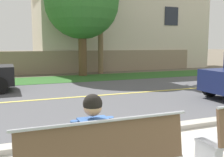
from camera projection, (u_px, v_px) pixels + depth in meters
name	position (u px, v px, depth m)	size (l,w,h in m)	color
ground_plane	(69.00, 90.00, 10.50)	(140.00, 140.00, 0.00)	#665B4C
curb_edge	(131.00, 133.00, 5.29)	(44.00, 0.30, 0.11)	#ADA89E
street_asphalt	(79.00, 97.00, 9.12)	(52.00, 8.00, 0.01)	#515156
road_centre_line	(79.00, 97.00, 9.12)	(48.00, 0.14, 0.01)	#E0CC4C
far_verge_grass	(55.00, 79.00, 13.62)	(48.00, 2.80, 0.02)	#2D6026
seated_person_blue	(91.00, 140.00, 3.15)	(0.52, 0.68, 1.25)	black
garden_wall	(105.00, 61.00, 17.65)	(13.00, 0.36, 1.40)	gray
house_across_street	(118.00, 19.00, 21.02)	(13.63, 6.91, 7.55)	beige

